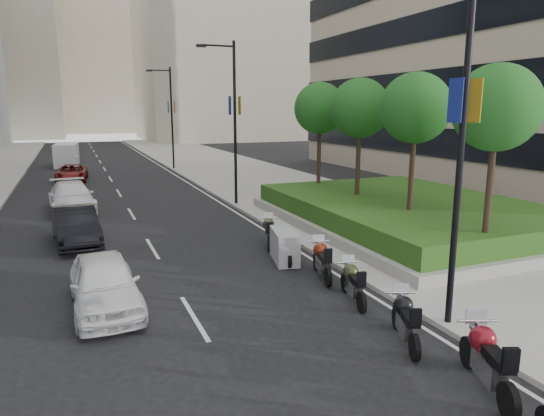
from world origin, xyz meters
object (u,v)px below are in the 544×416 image
lamp_post_0 (458,124)px  motorcycle_6 (269,232)px  motorcycle_2 (405,320)px  car_d (72,173)px  delivery_van (67,156)px  lamp_post_2 (170,113)px  motorcycle_4 (322,260)px  car_a (104,283)px  motorcycle_1 (487,359)px  motorcycle_5 (284,246)px  lamp_post_1 (232,115)px  car_c (72,197)px  motorcycle_3 (353,283)px  car_b (76,226)px

lamp_post_0 → motorcycle_6: size_ratio=4.33×
lamp_post_0 → motorcycle_2: bearing=-169.0°
car_d → delivery_van: 11.15m
lamp_post_2 → motorcycle_4: lamp_post_2 is taller
lamp_post_2 → car_a: 31.78m
motorcycle_1 → lamp_post_0: bearing=-2.9°
motorcycle_1 → motorcycle_5: (-0.34, 8.96, -0.08)m
motorcycle_5 → car_a: bearing=120.4°
lamp_post_0 → car_d: 32.24m
lamp_post_1 → car_c: bearing=167.5°
lamp_post_0 → motorcycle_3: 5.22m
motorcycle_4 → motorcycle_5: size_ratio=1.09×
lamp_post_2 → car_c: bearing=-117.8°
lamp_post_2 → motorcycle_4: bearing=-92.0°
lamp_post_1 → car_d: bearing=121.4°
motorcycle_6 → car_a: (-6.50, -4.08, 0.16)m
lamp_post_0 → lamp_post_1: bearing=90.0°
lamp_post_0 → motorcycle_1: 5.19m
lamp_post_0 → motorcycle_2: size_ratio=4.42×
lamp_post_1 → car_b: bearing=-148.8°
lamp_post_1 → car_b: lamp_post_1 is taller
motorcycle_5 → motorcycle_6: motorcycle_5 is taller
lamp_post_1 → car_b: size_ratio=1.98×
lamp_post_0 → lamp_post_1: size_ratio=1.00×
motorcycle_4 → car_a: 6.70m
lamp_post_0 → lamp_post_2: (0.00, 35.00, 0.00)m
car_b → delivery_van: 30.04m
motorcycle_1 → motorcycle_2: size_ratio=1.13×
lamp_post_0 → car_b: (-8.39, 11.91, -4.32)m
lamp_post_0 → car_c: lamp_post_0 is taller
motorcycle_4 → car_d: bearing=30.6°
motorcycle_2 → car_d: size_ratio=0.44×
motorcycle_2 → motorcycle_3: bearing=18.3°
motorcycle_5 → car_a: (-6.26, -2.00, 0.17)m
lamp_post_0 → motorcycle_4: 6.40m
lamp_post_0 → lamp_post_1: 17.00m
car_d → lamp_post_1: bearing=-53.9°
motorcycle_2 → car_c: (-7.12, 19.15, 0.20)m
motorcycle_2 → car_a: bearing=75.8°
motorcycle_3 → car_c: size_ratio=0.38×
car_b → delivery_van: delivery_van is taller
lamp_post_0 → lamp_post_2: same height
motorcycle_5 → car_b: 8.78m
motorcycle_1 → lamp_post_2: bearing=20.2°
car_a → delivery_van: 37.47m
motorcycle_1 → car_b: car_b is taller
car_b → car_c: 6.97m
lamp_post_2 → car_b: lamp_post_2 is taller
lamp_post_1 → motorcycle_3: 15.37m
car_c → delivery_van: delivery_van is taller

